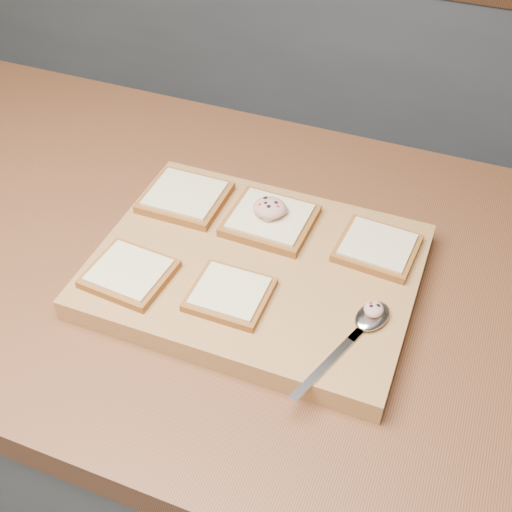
{
  "coord_description": "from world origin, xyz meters",
  "views": [
    {
      "loc": [
        0.2,
        -0.67,
        1.61
      ],
      "look_at": [
        -0.05,
        -0.04,
        0.95
      ],
      "focal_mm": 45.0,
      "sensor_mm": 36.0,
      "label": 1
    }
  ],
  "objects_px": {
    "cutting_board": "(256,270)",
    "tuna_salad_dollop": "(270,208)",
    "bread_far_center": "(270,220)",
    "spoon": "(366,323)"
  },
  "relations": [
    {
      "from": "tuna_salad_dollop",
      "to": "spoon",
      "type": "distance_m",
      "value": 0.25
    },
    {
      "from": "bread_far_center",
      "to": "tuna_salad_dollop",
      "type": "distance_m",
      "value": 0.02
    },
    {
      "from": "bread_far_center",
      "to": "tuna_salad_dollop",
      "type": "height_order",
      "value": "tuna_salad_dollop"
    },
    {
      "from": "bread_far_center",
      "to": "spoon",
      "type": "relative_size",
      "value": 0.67
    },
    {
      "from": "tuna_salad_dollop",
      "to": "spoon",
      "type": "bearing_deg",
      "value": -37.56
    },
    {
      "from": "cutting_board",
      "to": "tuna_salad_dollop",
      "type": "distance_m",
      "value": 0.1
    },
    {
      "from": "cutting_board",
      "to": "tuna_salad_dollop",
      "type": "relative_size",
      "value": 9.04
    },
    {
      "from": "bread_far_center",
      "to": "spoon",
      "type": "height_order",
      "value": "bread_far_center"
    },
    {
      "from": "cutting_board",
      "to": "bread_far_center",
      "type": "distance_m",
      "value": 0.09
    },
    {
      "from": "cutting_board",
      "to": "tuna_salad_dollop",
      "type": "height_order",
      "value": "tuna_salad_dollop"
    }
  ]
}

